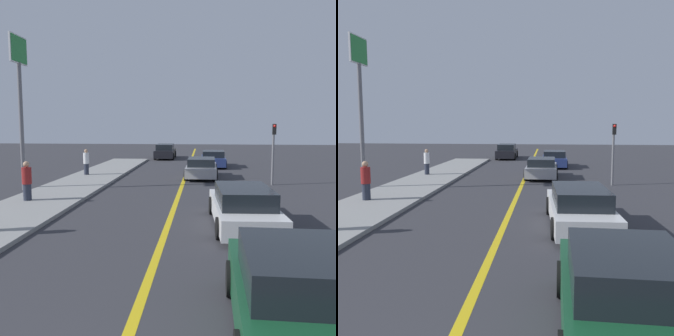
{
  "view_description": "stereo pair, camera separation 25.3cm",
  "coord_description": "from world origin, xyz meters",
  "views": [
    {
      "loc": [
        1.09,
        -1.89,
        3.14
      ],
      "look_at": [
        -0.3,
        12.8,
        1.45
      ],
      "focal_mm": 40.0,
      "sensor_mm": 36.0,
      "label": 1
    },
    {
      "loc": [
        1.35,
        -1.87,
        3.14
      ],
      "look_at": [
        -0.3,
        12.8,
        1.45
      ],
      "focal_mm": 40.0,
      "sensor_mm": 36.0,
      "label": 2
    }
  ],
  "objects": [
    {
      "name": "road_center_line",
      "position": [
        0.0,
        18.0,
        0.0
      ],
      "size": [
        0.2,
        60.0,
        0.01
      ],
      "color": "gold",
      "rests_on": "ground_plane"
    },
    {
      "name": "sidewalk_left",
      "position": [
        -5.41,
        15.61,
        0.07
      ],
      "size": [
        3.12,
        31.22,
        0.13
      ],
      "color": "gray",
      "rests_on": "ground_plane"
    },
    {
      "name": "car_near_right_lane",
      "position": [
        2.49,
        3.53,
        0.67
      ],
      "size": [
        2.0,
        3.89,
        1.4
      ],
      "rotation": [
        0.0,
        0.0,
        -0.02
      ],
      "color": "#144728",
      "rests_on": "ground_plane"
    },
    {
      "name": "car_ahead_center",
      "position": [
        2.34,
        9.7,
        0.61
      ],
      "size": [
        2.07,
        4.84,
        1.26
      ],
      "rotation": [
        0.0,
        0.0,
        0.05
      ],
      "color": "silver",
      "rests_on": "ground_plane"
    },
    {
      "name": "car_far_distant",
      "position": [
        0.98,
        20.45,
        0.59
      ],
      "size": [
        1.95,
        4.2,
        1.2
      ],
      "rotation": [
        0.0,
        0.0,
        -0.02
      ],
      "color": "#9E9EA3",
      "rests_on": "ground_plane"
    },
    {
      "name": "car_parked_left_lot",
      "position": [
        1.84,
        26.5,
        0.59
      ],
      "size": [
        1.94,
        4.18,
        1.23
      ],
      "rotation": [
        0.0,
        0.0,
        -0.01
      ],
      "color": "navy",
      "rests_on": "ground_plane"
    },
    {
      "name": "car_oncoming_far",
      "position": [
        -2.5,
        33.21,
        0.66
      ],
      "size": [
        1.9,
        4.77,
        1.38
      ],
      "rotation": [
        0.0,
        0.0,
        0.01
      ],
      "color": "black",
      "rests_on": "ground_plane"
    },
    {
      "name": "pedestrian_mid_group",
      "position": [
        -5.94,
        12.33,
        0.92
      ],
      "size": [
        0.38,
        0.38,
        1.58
      ],
      "color": "#282D3D",
      "rests_on": "sidewalk_left"
    },
    {
      "name": "pedestrian_far_standing",
      "position": [
        -6.02,
        20.22,
        0.91
      ],
      "size": [
        0.34,
        0.34,
        1.56
      ],
      "color": "#282D3D",
      "rests_on": "sidewalk_left"
    },
    {
      "name": "traffic_light",
      "position": [
        4.72,
        18.0,
        2.02
      ],
      "size": [
        0.18,
        0.4,
        3.21
      ],
      "color": "slate",
      "rests_on": "ground_plane"
    },
    {
      "name": "roadside_sign",
      "position": [
        -7.6,
        15.36,
        5.26
      ],
      "size": [
        0.2,
        1.6,
        7.31
      ],
      "color": "slate",
      "rests_on": "ground_plane"
    }
  ]
}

